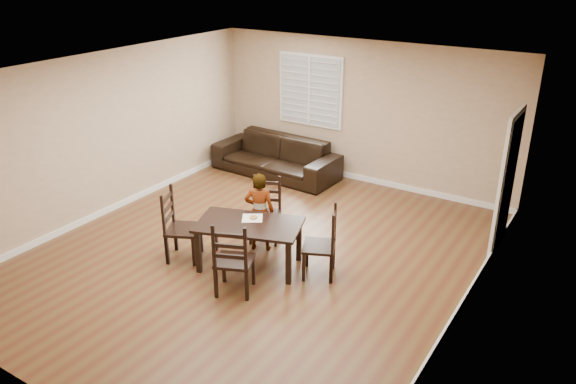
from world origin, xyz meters
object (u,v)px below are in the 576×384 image
object	(u,v)px
chair_near	(267,210)
donut	(254,217)
dining_table	(249,229)
chair_left	(174,227)
chair_right	(328,245)
chair_far	(232,264)
sofa	(276,156)
child	(260,212)

from	to	relation	value
chair_near	donut	size ratio (longest dim) A/B	8.98
dining_table	chair_left	xyz separation A→B (m)	(-1.06, -0.37, -0.10)
chair_right	donut	world-z (taller)	chair_right
chair_far	donut	size ratio (longest dim) A/B	9.39
chair_left	chair_right	distance (m)	2.24
chair_right	sofa	distance (m)	3.93
dining_table	chair_near	xyz separation A→B (m)	(-0.31, 0.88, -0.13)
chair_far	sofa	world-z (taller)	chair_far
chair_left	child	distance (m)	1.25
chair_near	child	xyz separation A→B (m)	(0.14, -0.39, 0.16)
sofa	chair_right	bearing A→B (deg)	-43.42
dining_table	sofa	world-z (taller)	sofa
dining_table	chair_right	size ratio (longest dim) A/B	1.59
child	sofa	bearing A→B (deg)	-85.46
chair_far	sofa	bearing A→B (deg)	-86.65
chair_right	donut	bearing A→B (deg)	-102.98
dining_table	chair_near	bearing A→B (deg)	90.58
chair_near	chair_left	bearing A→B (deg)	-143.97
chair_far	donut	xyz separation A→B (m)	(-0.30, 0.90, 0.23)
chair_right	sofa	xyz separation A→B (m)	(-2.72, 2.83, -0.09)
chair_near	chair_left	size ratio (longest dim) A/B	0.93
chair_near	donut	bearing A→B (deg)	-92.40
sofa	dining_table	bearing A→B (deg)	-59.75
chair_near	sofa	world-z (taller)	chair_near
chair_left	sofa	world-z (taller)	chair_left
chair_right	chair_far	bearing A→B (deg)	-59.40
donut	dining_table	bearing A→B (deg)	-77.66
chair_right	child	distance (m)	1.24
donut	sofa	world-z (taller)	sofa
chair_right	sofa	bearing A→B (deg)	-159.92
chair_far	child	world-z (taller)	child
chair_near	chair_far	world-z (taller)	chair_far
chair_far	dining_table	bearing A→B (deg)	-93.41
dining_table	chair_right	bearing A→B (deg)	0.57
chair_left	chair_near	bearing A→B (deg)	-56.46
chair_right	sofa	size ratio (longest dim) A/B	0.40
chair_near	donut	xyz separation A→B (m)	(0.27, -0.72, 0.25)
dining_table	donut	size ratio (longest dim) A/B	14.59
chair_far	chair_right	xyz separation A→B (m)	(0.79, 1.11, -0.01)
chair_far	chair_left	xyz separation A→B (m)	(-1.32, 0.37, 0.01)
chair_right	child	world-z (taller)	child
donut	child	bearing A→B (deg)	111.55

